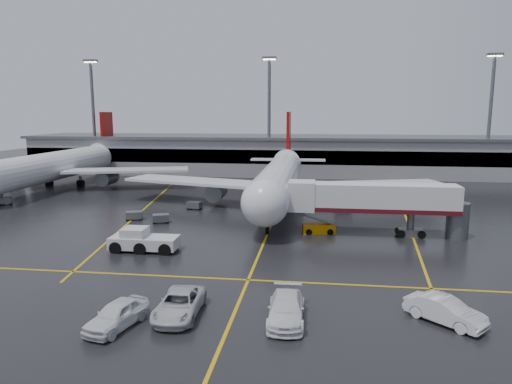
# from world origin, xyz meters

# --- Properties ---
(ground) EXTENTS (220.00, 220.00, 0.00)m
(ground) POSITION_xyz_m (0.00, 0.00, 0.00)
(ground) COLOR black
(ground) RESTS_ON ground
(apron_line_centre) EXTENTS (0.25, 90.00, 0.02)m
(apron_line_centre) POSITION_xyz_m (0.00, 0.00, 0.01)
(apron_line_centre) COLOR gold
(apron_line_centre) RESTS_ON ground
(apron_line_stop) EXTENTS (60.00, 0.25, 0.02)m
(apron_line_stop) POSITION_xyz_m (0.00, -22.00, 0.01)
(apron_line_stop) COLOR gold
(apron_line_stop) RESTS_ON ground
(apron_line_left) EXTENTS (9.99, 69.35, 0.02)m
(apron_line_left) POSITION_xyz_m (-20.00, 10.00, 0.01)
(apron_line_left) COLOR gold
(apron_line_left) RESTS_ON ground
(apron_line_right) EXTENTS (7.57, 69.64, 0.02)m
(apron_line_right) POSITION_xyz_m (18.00, 10.00, 0.01)
(apron_line_right) COLOR gold
(apron_line_right) RESTS_ON ground
(terminal) EXTENTS (122.00, 19.00, 8.60)m
(terminal) POSITION_xyz_m (0.00, 47.93, 4.32)
(terminal) COLOR gray
(terminal) RESTS_ON ground
(light_mast_left) EXTENTS (3.00, 1.20, 25.45)m
(light_mast_left) POSITION_xyz_m (-45.00, 42.00, 14.47)
(light_mast_left) COLOR #595B60
(light_mast_left) RESTS_ON ground
(light_mast_mid) EXTENTS (3.00, 1.20, 25.45)m
(light_mast_mid) POSITION_xyz_m (-5.00, 42.00, 14.47)
(light_mast_mid) COLOR #595B60
(light_mast_mid) RESTS_ON ground
(light_mast_right) EXTENTS (3.00, 1.20, 25.45)m
(light_mast_right) POSITION_xyz_m (40.00, 42.00, 14.47)
(light_mast_right) COLOR #595B60
(light_mast_right) RESTS_ON ground
(main_airliner) EXTENTS (48.80, 45.60, 14.10)m
(main_airliner) POSITION_xyz_m (0.00, 9.70, 4.21)
(main_airliner) COLOR silver
(main_airliner) RESTS_ON ground
(second_airliner) EXTENTS (48.80, 45.60, 14.10)m
(second_airliner) POSITION_xyz_m (-42.00, 21.70, 4.21)
(second_airliner) COLOR silver
(second_airliner) RESTS_ON ground
(jet_bridge) EXTENTS (19.90, 3.40, 6.05)m
(jet_bridge) POSITION_xyz_m (11.87, -6.00, 3.93)
(jet_bridge) COLOR silver
(jet_bridge) RESTS_ON ground
(pushback_tractor) EXTENTS (6.81, 2.97, 2.42)m
(pushback_tractor) POSITION_xyz_m (-11.80, -15.09, 0.96)
(pushback_tractor) COLOR silver
(pushback_tractor) RESTS_ON ground
(belt_loader) EXTENTS (3.84, 2.17, 2.31)m
(belt_loader) POSITION_xyz_m (5.81, -5.84, 0.57)
(belt_loader) COLOR #C77F02
(belt_loader) RESTS_ON ground
(service_van_a) EXTENTS (2.87, 5.98, 1.64)m
(service_van_a) POSITION_xyz_m (-3.65, -29.38, 0.82)
(service_van_a) COLOR silver
(service_van_a) RESTS_ON ground
(service_van_b) EXTENTS (2.52, 5.90, 1.70)m
(service_van_b) POSITION_xyz_m (3.64, -29.20, 0.85)
(service_van_b) COLOR white
(service_van_b) RESTS_ON ground
(service_van_c) EXTENTS (5.11, 4.86, 1.72)m
(service_van_c) POSITION_xyz_m (14.05, -28.11, 0.86)
(service_van_c) COLOR silver
(service_van_c) RESTS_ON ground
(service_van_d) EXTENTS (3.25, 5.40, 1.72)m
(service_van_d) POSITION_xyz_m (-7.14, -31.59, 0.86)
(service_van_d) COLOR white
(service_van_d) RESTS_ON ground
(baggage_cart_a) EXTENTS (2.33, 1.93, 1.12)m
(baggage_cart_a) POSITION_xyz_m (-13.96, -3.39, 0.63)
(baggage_cart_a) COLOR #595B60
(baggage_cart_a) RESTS_ON ground
(baggage_cart_b) EXTENTS (2.29, 1.82, 1.12)m
(baggage_cart_b) POSITION_xyz_m (-17.96, -2.18, 0.63)
(baggage_cart_b) COLOR #595B60
(baggage_cart_b) RESTS_ON ground
(baggage_cart_c) EXTENTS (2.16, 1.56, 1.12)m
(baggage_cart_c) POSITION_xyz_m (-11.97, 5.37, 0.63)
(baggage_cart_c) COLOR #595B60
(baggage_cart_c) RESTS_ON ground
(baggage_cart_e) EXTENTS (2.38, 2.12, 1.12)m
(baggage_cart_e) POSITION_xyz_m (-41.48, 5.00, 0.63)
(baggage_cart_e) COLOR #595B60
(baggage_cart_e) RESTS_ON ground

